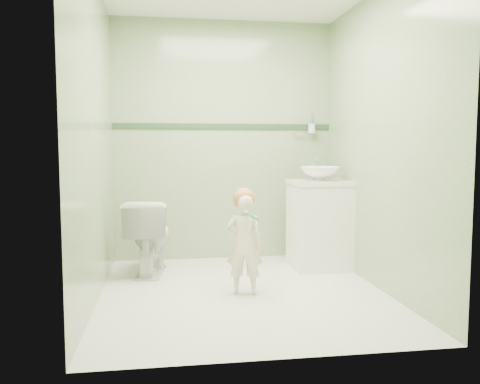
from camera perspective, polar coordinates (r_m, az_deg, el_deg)
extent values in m
plane|color=white|center=(3.97, 0.33, -11.48)|extent=(2.50, 2.50, 0.00)
cube|color=#84A172|center=(5.04, -1.89, 5.87)|extent=(2.20, 0.04, 2.40)
cube|color=#84A172|center=(2.58, 4.71, 6.55)|extent=(2.20, 0.04, 2.40)
cube|color=#84A172|center=(3.79, -16.40, 5.91)|extent=(0.04, 2.50, 2.40)
cube|color=#84A172|center=(4.12, 15.71, 5.85)|extent=(0.04, 2.50, 2.40)
cube|color=#27432C|center=(5.03, -1.87, 7.58)|extent=(2.20, 0.02, 0.05)
cube|color=white|center=(4.74, 9.10, -3.85)|extent=(0.52, 0.50, 0.80)
cube|color=white|center=(4.69, 9.17, 1.10)|extent=(0.54, 0.52, 0.04)
imported|color=white|center=(4.69, 9.19, 2.12)|extent=(0.37, 0.37, 0.13)
cylinder|color=silver|center=(4.88, 8.48, 2.91)|extent=(0.03, 0.03, 0.18)
cylinder|color=silver|center=(4.83, 8.67, 3.83)|extent=(0.02, 0.12, 0.02)
cylinder|color=silver|center=(5.16, 7.54, 6.70)|extent=(0.26, 0.02, 0.02)
cylinder|color=silver|center=(5.16, 8.26, 7.25)|extent=(0.07, 0.07, 0.09)
cylinder|color=#B4322C|center=(5.18, 8.37, 8.02)|extent=(0.01, 0.01, 0.17)
cylinder|color=#76429F|center=(5.15, 8.33, 8.03)|extent=(0.01, 0.01, 0.17)
cylinder|color=#3B6EE4|center=(5.15, 8.13, 8.03)|extent=(0.01, 0.01, 0.17)
imported|color=white|center=(4.54, -10.39, -5.05)|extent=(0.46, 0.71, 0.68)
imported|color=beige|center=(3.84, 0.49, -6.08)|extent=(0.31, 0.24, 0.78)
sphere|color=#BF7540|center=(3.81, 0.43, -0.80)|extent=(0.17, 0.17, 0.17)
cylinder|color=#158765|center=(3.67, 1.65, -2.99)|extent=(0.10, 0.12, 0.06)
cube|color=white|center=(3.72, 0.74, -2.27)|extent=(0.03, 0.03, 0.02)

